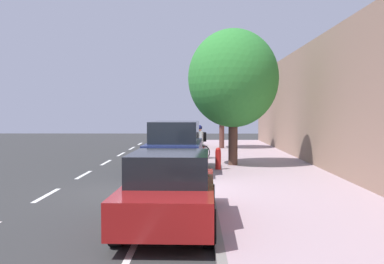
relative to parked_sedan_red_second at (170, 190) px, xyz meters
The scene contains 14 objects.
ground 4.37m from the parked_sedan_red_second, 99.55° to the left, with size 73.06×73.06×0.00m, color #313131.
sidewalk 5.35m from the parked_sedan_red_second, 53.12° to the left, with size 4.36×45.66×0.14m, color #AD949D.
curb_edge 4.40m from the parked_sedan_red_second, 77.71° to the left, with size 0.16×45.66×0.14m, color gray.
lane_stripe_centre 5.13m from the parked_sedan_red_second, 136.25° to the left, with size 0.14×44.20×0.01m.
lane_stripe_bike_edge 4.34m from the parked_sedan_red_second, 97.33° to the left, with size 0.12×45.66×0.01m, color white.
building_facade 7.29m from the parked_sedan_red_second, 37.09° to the left, with size 0.50×45.66×5.35m, color #967562.
parked_sedan_red_second is the anchor object (origin of this frame).
parked_suv_dark_blue_mid 7.82m from the parked_sedan_red_second, 91.95° to the left, with size 2.10×4.76×1.99m.
parked_sedan_green_far 19.57m from the parked_sedan_red_second, 90.81° to the left, with size 2.00×4.48×1.52m.
bicycle_at_curb 12.89m from the parked_sedan_red_second, 87.96° to the left, with size 1.47×1.00×0.75m.
cyclist_with_backpack 12.46m from the parked_sedan_red_second, 86.86° to the left, with size 0.50×0.58×1.73m.
street_tree_mid_block 10.50m from the parked_sedan_red_second, 78.32° to the left, with size 3.74×3.74×5.63m.
street_tree_far_end 19.11m from the parked_sedan_red_second, 83.79° to the left, with size 3.02×3.02×5.14m.
fire_hydrant 8.46m from the parked_sedan_red_second, 80.78° to the left, with size 0.22×0.22×0.84m.
Camera 1 is at (1.27, -13.49, 2.33)m, focal length 43.08 mm.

